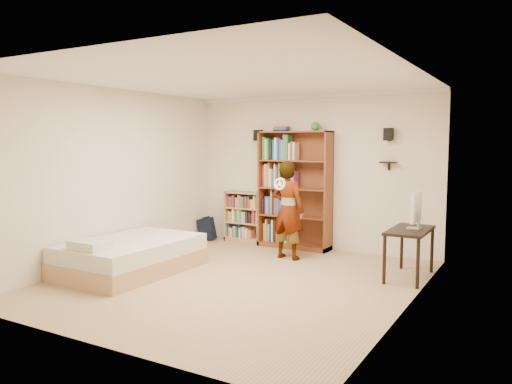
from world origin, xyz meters
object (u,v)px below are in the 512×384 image
low_bookshelf (244,217)px  computer_desk (409,254)px  person (288,210)px  daybed (131,252)px  tall_bookshelf (295,190)px

low_bookshelf → computer_desk: 3.48m
low_bookshelf → person: size_ratio=0.60×
person → daybed: bearing=56.8°
tall_bookshelf → daybed: bearing=-116.1°
computer_desk → person: bearing=173.9°
daybed → person: bearing=49.8°
low_bookshelf → daybed: (-0.25, -2.74, -0.18)m
computer_desk → person: person is taller
person → computer_desk: bearing=-179.1°
tall_bookshelf → person: tall_bookshelf is taller
person → low_bookshelf: bearing=-25.7°
low_bookshelf → daybed: size_ratio=0.47×
computer_desk → person: (-1.97, 0.21, 0.45)m
tall_bookshelf → low_bookshelf: tall_bookshelf is taller
low_bookshelf → tall_bookshelf: bearing=-2.6°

